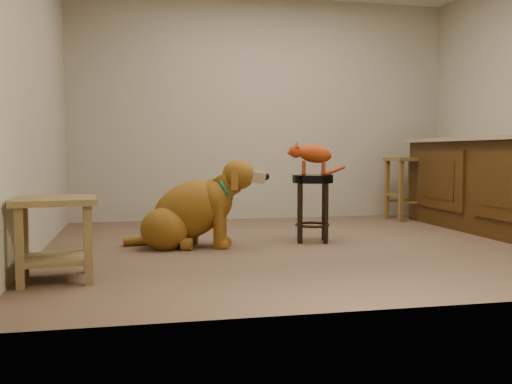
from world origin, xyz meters
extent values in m
cube|color=brown|center=(0.00, 0.00, 0.00)|extent=(4.50, 4.00, 0.01)
cube|color=#ADA48B|center=(0.00, 2.00, 1.30)|extent=(4.50, 0.04, 2.60)
cube|color=#ADA48B|center=(0.00, -2.00, 1.30)|extent=(4.50, 0.04, 2.60)
cube|color=#ADA48B|center=(-2.25, 0.00, 1.30)|extent=(0.04, 4.00, 2.60)
cube|color=#452A0C|center=(1.95, 0.30, 0.45)|extent=(0.60, 2.50, 0.90)
cube|color=gray|center=(1.92, 0.30, 0.92)|extent=(0.70, 2.56, 0.04)
cube|color=black|center=(1.99, 0.30, 0.05)|extent=(0.52, 2.50, 0.10)
cube|color=#452A0C|center=(1.64, -0.25, 0.50)|extent=(0.02, 0.90, 0.62)
cube|color=#452A0C|center=(1.64, 0.85, 0.50)|extent=(0.02, 0.90, 0.62)
cube|color=#382109|center=(1.63, -0.25, 0.50)|extent=(0.02, 0.60, 0.40)
cube|color=#382109|center=(1.63, 0.85, 0.50)|extent=(0.02, 0.60, 0.40)
cylinder|color=black|center=(0.15, 0.24, 0.26)|extent=(0.04, 0.04, 0.52)
cylinder|color=black|center=(-0.06, 0.30, 0.26)|extent=(0.04, 0.04, 0.52)
cylinder|color=black|center=(0.09, 0.03, 0.26)|extent=(0.04, 0.04, 0.52)
cylinder|color=black|center=(-0.12, 0.08, 0.26)|extent=(0.04, 0.04, 0.52)
torus|color=black|center=(0.01, 0.16, 0.15)|extent=(0.38, 0.38, 0.02)
cylinder|color=black|center=(0.01, 0.16, 0.56)|extent=(0.36, 0.36, 0.07)
cube|color=brown|center=(1.72, 1.66, 0.34)|extent=(0.05, 0.05, 0.69)
cube|color=brown|center=(1.41, 1.63, 0.34)|extent=(0.05, 0.05, 0.69)
cube|color=brown|center=(1.75, 1.34, 0.34)|extent=(0.05, 0.05, 0.69)
cube|color=brown|center=(1.43, 1.32, 0.34)|extent=(0.05, 0.05, 0.69)
cube|color=brown|center=(1.58, 1.49, 0.71)|extent=(0.42, 0.42, 0.04)
cube|color=olive|center=(-1.83, -0.75, 0.24)|extent=(0.05, 0.05, 0.48)
cube|color=olive|center=(-2.21, -0.79, 0.24)|extent=(0.05, 0.05, 0.48)
cube|color=olive|center=(-1.79, -1.13, 0.24)|extent=(0.05, 0.05, 0.48)
cube|color=olive|center=(-2.17, -1.17, 0.24)|extent=(0.05, 0.05, 0.48)
cube|color=olive|center=(-2.00, -0.96, 0.49)|extent=(0.54, 0.54, 0.04)
cube|color=olive|center=(-2.00, -0.96, 0.13)|extent=(0.46, 0.46, 0.03)
ellipsoid|color=brown|center=(-1.22, 0.30, 0.17)|extent=(0.45, 0.40, 0.35)
ellipsoid|color=brown|center=(-1.29, 0.02, 0.17)|extent=(0.45, 0.40, 0.35)
cylinder|color=brown|center=(-1.03, 0.27, 0.04)|extent=(0.11, 0.13, 0.11)
cylinder|color=brown|center=(-1.11, -0.05, 0.04)|extent=(0.11, 0.13, 0.11)
ellipsoid|color=brown|center=(-1.07, 0.11, 0.31)|extent=(0.88, 0.60, 0.72)
ellipsoid|color=brown|center=(-0.87, 0.06, 0.40)|extent=(0.37, 0.39, 0.36)
cylinder|color=brown|center=(-0.80, 0.15, 0.21)|extent=(0.11, 0.11, 0.42)
cylinder|color=brown|center=(-0.85, -0.04, 0.21)|extent=(0.11, 0.11, 0.42)
sphere|color=brown|center=(-0.77, 0.14, 0.03)|extent=(0.11, 0.11, 0.11)
sphere|color=brown|center=(-0.82, -0.05, 0.03)|extent=(0.11, 0.11, 0.11)
cylinder|color=brown|center=(-0.78, 0.04, 0.51)|extent=(0.30, 0.25, 0.27)
ellipsoid|color=brown|center=(-0.68, 0.01, 0.61)|extent=(0.32, 0.30, 0.25)
cube|color=tan|center=(-0.54, -0.02, 0.58)|extent=(0.19, 0.13, 0.12)
sphere|color=black|center=(-0.46, -0.04, 0.59)|extent=(0.06, 0.06, 0.06)
cube|color=brown|center=(-0.67, 0.13, 0.57)|extent=(0.07, 0.08, 0.19)
cube|color=brown|center=(-0.73, -0.09, 0.57)|extent=(0.07, 0.08, 0.19)
torus|color=#0E7150|center=(-0.78, 0.04, 0.50)|extent=(0.20, 0.27, 0.22)
cylinder|color=#D8BF4C|center=(-0.73, 0.03, 0.42)|extent=(0.02, 0.05, 0.05)
cylinder|color=brown|center=(-1.45, 0.27, 0.04)|extent=(0.34, 0.11, 0.08)
ellipsoid|color=#A03510|center=(0.03, 0.16, 0.78)|extent=(0.35, 0.23, 0.20)
cylinder|color=#A03510|center=(-0.05, 0.22, 0.65)|extent=(0.03, 0.03, 0.12)
sphere|color=#A03510|center=(-0.05, 0.22, 0.61)|extent=(0.04, 0.04, 0.04)
cylinder|color=#A03510|center=(-0.07, 0.14, 0.65)|extent=(0.03, 0.03, 0.12)
sphere|color=#A03510|center=(-0.07, 0.14, 0.61)|extent=(0.04, 0.04, 0.04)
cylinder|color=#A03510|center=(0.12, 0.18, 0.65)|extent=(0.03, 0.03, 0.12)
sphere|color=#A03510|center=(0.12, 0.18, 0.61)|extent=(0.04, 0.04, 0.04)
cylinder|color=#A03510|center=(0.09, 0.10, 0.65)|extent=(0.03, 0.03, 0.12)
sphere|color=#A03510|center=(0.09, 0.10, 0.61)|extent=(0.04, 0.04, 0.04)
sphere|color=#A03510|center=(-0.13, 0.20, 0.80)|extent=(0.12, 0.12, 0.12)
sphere|color=#A03510|center=(-0.18, 0.21, 0.79)|extent=(0.04, 0.04, 0.04)
sphere|color=brown|center=(-0.20, 0.22, 0.79)|extent=(0.02, 0.02, 0.02)
cone|color=#A03510|center=(-0.11, 0.23, 0.86)|extent=(0.06, 0.06, 0.06)
cone|color=#C66B60|center=(-0.11, 0.23, 0.86)|extent=(0.03, 0.03, 0.03)
cone|color=#A03510|center=(-0.13, 0.16, 0.86)|extent=(0.06, 0.06, 0.06)
cone|color=#C66B60|center=(-0.13, 0.16, 0.86)|extent=(0.03, 0.03, 0.03)
cylinder|color=#A03510|center=(0.20, 0.16, 0.62)|extent=(0.24, 0.07, 0.11)
camera|label=1|loc=(-1.52, -4.62, 0.79)|focal=40.00mm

